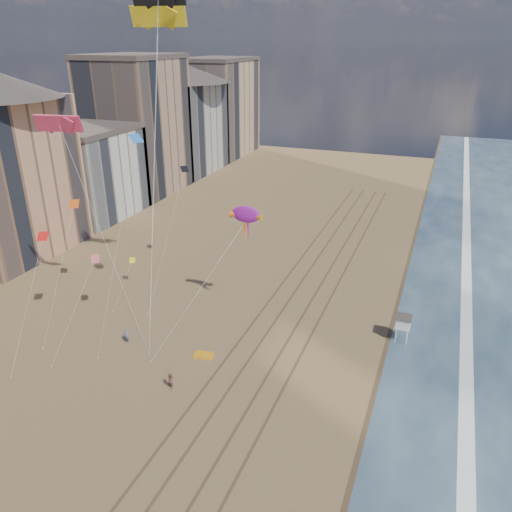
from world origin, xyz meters
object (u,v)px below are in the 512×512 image
Objects in this scene: kite_flyer_a at (127,336)px; kite_flyer_b at (170,381)px; grounded_kite at (204,355)px; lifeguard_stand at (403,322)px; show_kite at (246,215)px.

kite_flyer_a is 1.03× the size of kite_flyer_b.
grounded_kite is at bearing 129.76° from kite_flyer_b.
show_kite is at bearing -174.22° from lifeguard_stand.
kite_flyer_a is at bearing 176.29° from grounded_kite.
grounded_kite is 6.19m from kite_flyer_b.
lifeguard_stand is at bearing 14.19° from kite_flyer_a.
show_kite is 10.48× the size of kite_flyer_a.
kite_flyer_b is at bearing -38.88° from kite_flyer_a.
lifeguard_stand reaches higher than kite_flyer_a.
grounded_kite is at bearing -2.57° from kite_flyer_a.
show_kite is at bearing 34.59° from kite_flyer_a.
kite_flyer_b is at bearing -104.35° from grounded_kite.
lifeguard_stand is 1.58× the size of grounded_kite.
kite_flyer_a is at bearing -165.92° from kite_flyer_b.
show_kite is 10.79× the size of kite_flyer_b.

